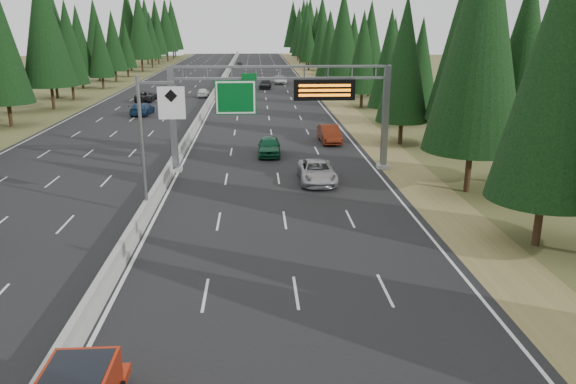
{
  "coord_description": "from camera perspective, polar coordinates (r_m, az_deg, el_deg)",
  "views": [
    {
      "loc": [
        6.46,
        -6.56,
        10.79
      ],
      "look_at": [
        7.99,
        20.0,
        2.79
      ],
      "focal_mm": 35.0,
      "sensor_mm": 36.0,
      "label": 1
    }
  ],
  "objects": [
    {
      "name": "car_onc_white",
      "position": [
        87.61,
        -8.61,
        9.97
      ],
      "size": [
        1.82,
        4.07,
        1.36
      ],
      "primitive_type": "imported",
      "rotation": [
        0.0,
        0.0,
        3.09
      ],
      "color": "silver",
      "rests_on": "road"
    },
    {
      "name": "shoulder_left",
      "position": [
        90.54,
        -19.05,
        9.01
      ],
      "size": [
        3.6,
        260.0,
        0.06
      ],
      "primitive_type": "cube",
      "color": "#505427",
      "rests_on": "ground"
    },
    {
      "name": "car_ahead_dkgrey",
      "position": [
        98.48,
        -2.32,
        10.88
      ],
      "size": [
        2.4,
        4.99,
        1.4
      ],
      "primitive_type": "imported",
      "rotation": [
        0.0,
        0.0,
        -0.09
      ],
      "color": "black",
      "rests_on": "road"
    },
    {
      "name": "car_ahead_green",
      "position": [
        47.62,
        -1.93,
        4.69
      ],
      "size": [
        1.97,
        4.66,
        1.57
      ],
      "primitive_type": "imported",
      "rotation": [
        0.0,
        0.0,
        -0.03
      ],
      "color": "#124F31",
      "rests_on": "road"
    },
    {
      "name": "car_ahead_far",
      "position": [
        148.62,
        -4.97,
        12.79
      ],
      "size": [
        1.56,
        3.84,
        1.31
      ],
      "primitive_type": "imported",
      "rotation": [
        0.0,
        0.0,
        0.0
      ],
      "color": "black",
      "rests_on": "road"
    },
    {
      "name": "tree_row_right",
      "position": [
        87.27,
        7.28,
        15.51
      ],
      "size": [
        11.05,
        243.74,
        18.99
      ],
      "color": "black",
      "rests_on": "ground"
    },
    {
      "name": "road",
      "position": [
        87.46,
        -7.6,
        9.53
      ],
      "size": [
        32.0,
        260.0,
        0.08
      ],
      "primitive_type": "cube",
      "color": "black",
      "rests_on": "ground"
    },
    {
      "name": "car_onc_blue",
      "position": [
        71.58,
        -14.61,
        8.2
      ],
      "size": [
        2.48,
        5.31,
        1.5
      ],
      "primitive_type": "imported",
      "rotation": [
        0.0,
        0.0,
        3.07
      ],
      "color": "navy",
      "rests_on": "road"
    },
    {
      "name": "sign_gantry",
      "position": [
        41.88,
        0.11,
        9.16
      ],
      "size": [
        16.75,
        0.98,
        7.8
      ],
      "color": "slate",
      "rests_on": "road"
    },
    {
      "name": "hov_sign_pole",
      "position": [
        32.64,
        -13.67,
        5.55
      ],
      "size": [
        2.8,
        0.5,
        8.0
      ],
      "color": "slate",
      "rests_on": "road"
    },
    {
      "name": "car_onc_far",
      "position": [
        84.37,
        -14.19,
        9.43
      ],
      "size": [
        2.79,
        5.39,
        1.45
      ],
      "primitive_type": "imported",
      "rotation": [
        0.0,
        0.0,
        3.07
      ],
      "color": "black",
      "rests_on": "road"
    },
    {
      "name": "shoulder_right",
      "position": [
        87.96,
        4.21,
        9.66
      ],
      "size": [
        3.6,
        260.0,
        0.06
      ],
      "primitive_type": "cube",
      "color": "olive",
      "rests_on": "ground"
    },
    {
      "name": "tree_row_left",
      "position": [
        93.08,
        -21.77,
        14.81
      ],
      "size": [
        12.3,
        247.32,
        18.86
      ],
      "color": "black",
      "rests_on": "ground"
    },
    {
      "name": "car_ahead_dkred",
      "position": [
        52.95,
        4.23,
        5.91
      ],
      "size": [
        1.89,
        4.96,
        1.62
      ],
      "primitive_type": "imported",
      "rotation": [
        0.0,
        0.0,
        0.04
      ],
      "color": "#5C1D0D",
      "rests_on": "road"
    },
    {
      "name": "car_ahead_white",
      "position": [
        106.69,
        -0.84,
        11.35
      ],
      "size": [
        2.51,
        5.2,
        1.43
      ],
      "primitive_type": "imported",
      "rotation": [
        0.0,
        0.0,
        0.03
      ],
      "color": "white",
      "rests_on": "road"
    },
    {
      "name": "median_barrier",
      "position": [
        87.42,
        -7.61,
        9.77
      ],
      "size": [
        0.7,
        260.0,
        0.85
      ],
      "color": "gray",
      "rests_on": "road"
    },
    {
      "name": "silver_minivan",
      "position": [
        39.44,
        2.95,
        2.08
      ],
      "size": [
        2.51,
        5.38,
        1.49
      ],
      "primitive_type": "imported",
      "rotation": [
        0.0,
        0.0,
        0.01
      ],
      "color": "#9A999D",
      "rests_on": "road"
    }
  ]
}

